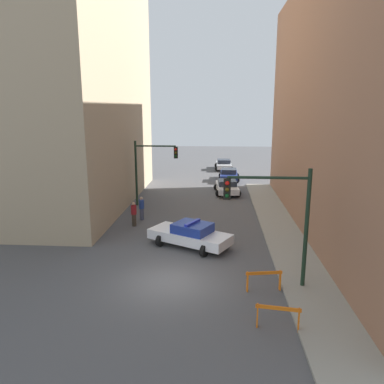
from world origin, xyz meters
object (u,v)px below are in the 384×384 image
Objects in this scene: traffic_light_far at (150,164)px; police_car at (190,234)px; pedestrian_corner at (142,208)px; traffic_light_near at (279,210)px; parked_car_mid at (229,174)px; barrier_mid at (264,278)px; barrier_front at (278,314)px; pedestrian_crossing at (134,214)px; parked_car_near at (227,186)px; parked_car_far at (224,164)px.

traffic_light_far is 10.10m from police_car.
pedestrian_corner is at bearing 65.46° from police_car.
traffic_light_near is at bearing -59.33° from traffic_light_far.
parked_car_mid is (2.70, 19.82, -0.05)m from police_car.
traffic_light_far is 3.28× the size of barrier_mid.
police_car is at bearing 125.27° from barrier_mid.
traffic_light_near is at bearing 82.83° from barrier_front.
barrier_mid is (7.58, -8.52, -0.24)m from pedestrian_crossing.
parked_car_near is 10.53m from pedestrian_corner.
traffic_light_far reaches higher than parked_car_far.
barrier_front is 1.00× the size of barrier_mid.
barrier_front is (7.75, -11.40, -0.24)m from pedestrian_crossing.
pedestrian_corner reaches higher than parked_car_near.
parked_car_near is 2.66× the size of pedestrian_crossing.
pedestrian_crossing is (-8.16, 8.12, -2.67)m from traffic_light_near.
parked_car_near is 6.33m from parked_car_mid.
traffic_light_far is 16.06m from barrier_mid.
police_car is 1.14× the size of parked_car_near.
traffic_light_near is 3.27× the size of barrier_front.
parked_car_mid is at bearing 20.23° from police_car.
traffic_light_far is 19.32m from parked_car_far.
pedestrian_corner is (0.22, 1.47, 0.00)m from pedestrian_crossing.
traffic_light_far reaches higher than parked_car_near.
barrier_front is at bearing -86.77° from barrier_mid.
parked_car_near is 2.66× the size of pedestrian_corner.
traffic_light_near is at bearing -110.23° from police_car.
barrier_front is at bearing -26.23° from pedestrian_corner.
pedestrian_corner is at bearing 126.39° from barrier_mid.
parked_car_mid is at bearing 93.36° from traffic_light_near.
police_car is at bearing 52.58° from pedestrian_crossing.
barrier_front and barrier_mid have the same top height.
parked_car_far is (-0.12, 13.54, 0.00)m from parked_car_near.
traffic_light_near is 11.81m from pedestrian_crossing.
traffic_light_far reaches higher than police_car.
parked_car_mid is 2.62× the size of pedestrian_corner.
traffic_light_far is 1.04× the size of police_car.
police_car is (-4.13, 4.62, -2.81)m from traffic_light_near.
pedestrian_crossing is at bearing -106.80° from parked_car_far.
barrier_mid is at bearing -89.54° from parked_car_far.
parked_car_far is 2.62× the size of pedestrian_corner.
traffic_light_far is at bearing 120.67° from traffic_light_near.
barrier_mid is at bearing -90.51° from parked_car_near.
pedestrian_crossing is (-6.27, -23.54, 0.19)m from parked_car_far.
police_car is 13.71m from parked_car_near.
pedestrian_corner is 1.04× the size of barrier_front.
parked_car_near is at bearing -91.39° from parked_car_far.
pedestrian_corner is (-6.16, -8.54, 0.19)m from parked_car_near.
traffic_light_far is 18.68m from barrier_front.
barrier_front is (1.02, -27.72, -0.06)m from parked_car_mid.
barrier_mid is at bearing -86.32° from parked_car_mid.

